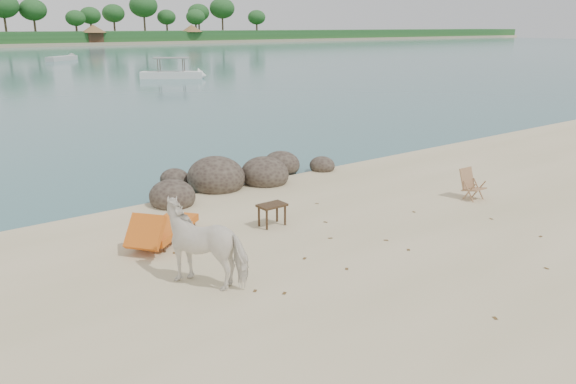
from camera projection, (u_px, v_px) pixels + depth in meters
The scene contains 8 objects.
boulders at pixel (234, 177), 16.20m from camera, with size 6.37×2.95×1.20m.
cow at pixel (207, 244), 9.93m from camera, with size 0.79×1.74×1.47m, color white.
side_table at pixel (272, 216), 12.82m from camera, with size 0.64×0.41×0.51m, color black, non-canonical shape.
lounge_chair at pixel (166, 225), 12.04m from camera, with size 2.23×0.78×0.67m, color #CC5518, non-canonical shape.
deck_chair at pixel (474, 186), 14.73m from camera, with size 0.52×0.57×0.81m, color #A57B52, non-canonical shape.
boat_mid at pixel (171, 61), 49.27m from camera, with size 6.03×1.36×2.94m, color silver, non-canonical shape.
boat_far at pixel (62, 58), 74.87m from camera, with size 5.88×1.32×0.68m, color #B3B4AF, non-canonical shape.
dead_leaves at pixel (377, 248), 11.65m from camera, with size 7.07×6.44×0.00m.
Camera 1 is at (-7.34, -7.23, 4.44)m, focal length 35.00 mm.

